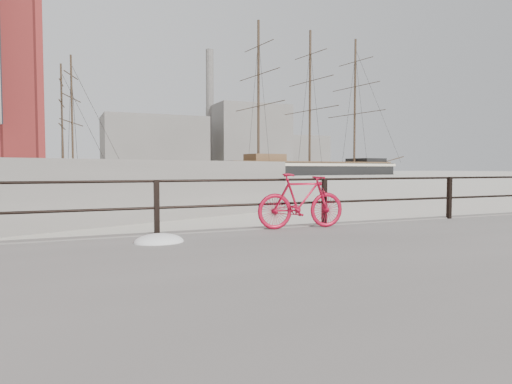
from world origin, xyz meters
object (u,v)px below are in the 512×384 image
object	(u,v)px
barque_black	(309,175)
schooner_left	(24,179)
bicycle	(301,201)
schooner_mid	(32,178)

from	to	relation	value
barque_black	schooner_left	xyz separation A→B (m)	(-56.61, -12.88, 0.00)
bicycle	barque_black	bearing A→B (deg)	64.92
bicycle	barque_black	xyz separation A→B (m)	(47.41, 81.27, -0.90)
barque_black	schooner_left	bearing A→B (deg)	-174.72
bicycle	schooner_left	world-z (taller)	schooner_left
schooner_left	schooner_mid	bearing A→B (deg)	77.38
schooner_mid	schooner_left	size ratio (longest dim) A/B	1.16
bicycle	barque_black	distance (m)	94.09
bicycle	schooner_left	bearing A→B (deg)	102.84
barque_black	schooner_left	distance (m)	58.05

